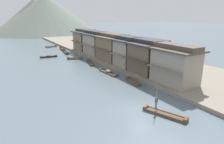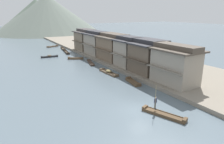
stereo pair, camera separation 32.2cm
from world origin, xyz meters
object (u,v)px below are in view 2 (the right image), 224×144
(boat_midriver_upstream, at_px, (63,49))
(boat_moored_second, at_px, (50,56))
(house_waterfront_second, at_px, (149,56))
(boatman_person, at_px, (155,101))
(house_waterfront_end, at_px, (86,40))
(boat_foreground_poled, at_px, (164,115))
(house_waterfront_tall, at_px, (129,51))
(boat_upstream_distant, at_px, (133,82))
(house_waterfront_narrow, at_px, (114,47))
(house_waterfront_far, at_px, (97,43))
(boat_moored_nearest, at_px, (53,46))
(boat_crossing_west, at_px, (91,63))
(boat_moored_far, at_px, (76,58))
(house_waterfront_nearest, at_px, (175,65))
(boat_moored_third, at_px, (67,52))
(boat_midriver_drifting, at_px, (109,72))

(boat_midriver_upstream, bearing_deg, boat_moored_second, -124.34)
(house_waterfront_second, bearing_deg, boatman_person, -127.71)
(boat_moored_second, relative_size, house_waterfront_end, 0.59)
(boat_foreground_poled, xyz_separation_m, boat_midriver_upstream, (3.61, 48.39, 0.02))
(boatman_person, distance_m, house_waterfront_tall, 20.12)
(boat_midriver_upstream, bearing_deg, boat_upstream_distant, -89.93)
(boatman_person, bearing_deg, house_waterfront_narrow, 69.34)
(house_waterfront_narrow, height_order, house_waterfront_far, same)
(house_waterfront_end, bearing_deg, boat_moored_nearest, 116.84)
(boat_foreground_poled, xyz_separation_m, boat_crossing_west, (3.35, 26.85, -0.02))
(boat_moored_nearest, height_order, boat_midriver_upstream, boat_midriver_upstream)
(boatman_person, bearing_deg, boat_moored_far, 85.77)
(house_waterfront_nearest, distance_m, house_waterfront_narrow, 19.43)
(boat_midriver_upstream, bearing_deg, house_waterfront_far, -71.71)
(boat_moored_far, relative_size, house_waterfront_far, 0.46)
(house_waterfront_tall, bearing_deg, boat_moored_third, 104.03)
(boat_foreground_poled, height_order, boat_midriver_upstream, boat_midriver_upstream)
(boat_crossing_west, bearing_deg, boat_moored_third, 92.52)
(boat_moored_third, bearing_deg, boat_upstream_distant, -88.20)
(boat_moored_nearest, bearing_deg, boat_midriver_drifting, -88.62)
(boat_foreground_poled, relative_size, house_waterfront_second, 0.75)
(boat_midriver_upstream, relative_size, boat_upstream_distant, 1.36)
(boat_upstream_distant, bearing_deg, house_waterfront_tall, 59.72)
(boat_moored_third, bearing_deg, house_waterfront_end, -4.81)
(boat_moored_nearest, bearing_deg, boat_upstream_distant, -87.87)
(boat_moored_third, xyz_separation_m, house_waterfront_end, (6.19, -0.52, 3.38))
(house_waterfront_second, bearing_deg, house_waterfront_far, 91.20)
(boat_moored_nearest, xyz_separation_m, boat_upstream_distant, (1.65, -44.38, 0.02))
(boat_moored_far, xyz_separation_m, boat_midriver_upstream, (1.67, 15.56, -0.02))
(boat_moored_second, distance_m, house_waterfront_narrow, 17.91)
(house_waterfront_nearest, distance_m, house_waterfront_end, 35.36)
(boat_moored_second, height_order, house_waterfront_far, house_waterfront_far)
(boat_midriver_upstream, relative_size, house_waterfront_narrow, 0.65)
(boat_moored_nearest, height_order, house_waterfront_second, house_waterfront_second)
(house_waterfront_nearest, bearing_deg, boat_foreground_poled, -142.81)
(boat_midriver_drifting, distance_m, house_waterfront_narrow, 10.52)
(house_waterfront_tall, bearing_deg, boat_foreground_poled, -114.03)
(boat_foreground_poled, height_order, boatman_person, boatman_person)
(boat_upstream_distant, relative_size, house_waterfront_narrow, 0.48)
(boat_foreground_poled, xyz_separation_m, house_waterfront_narrow, (8.88, 25.64, 3.39))
(boat_moored_nearest, height_order, house_waterfront_end, house_waterfront_end)
(boat_moored_third, relative_size, boat_moored_far, 1.51)
(boat_upstream_distant, xyz_separation_m, house_waterfront_end, (5.21, 30.83, 3.36))
(boatman_person, bearing_deg, boat_upstream_distant, 67.33)
(boat_moored_nearest, xyz_separation_m, house_waterfront_end, (6.86, -13.55, 3.39))
(boat_moored_nearest, relative_size, house_waterfront_tall, 0.68)
(house_waterfront_end, bearing_deg, house_waterfront_far, -92.79)
(boat_midriver_drifting, height_order, boat_upstream_distant, boat_midriver_drifting)
(boatman_person, bearing_deg, boat_moored_second, 94.21)
(boat_moored_nearest, distance_m, house_waterfront_nearest, 49.42)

